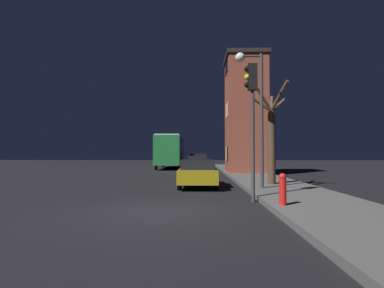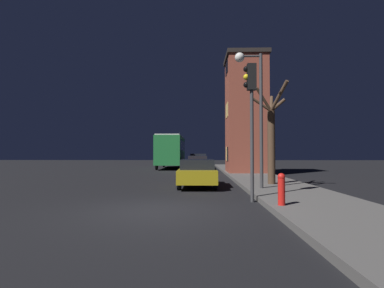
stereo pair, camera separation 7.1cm
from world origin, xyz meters
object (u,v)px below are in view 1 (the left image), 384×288
(car_far_lane, at_px, (198,161))
(fire_hydrant, at_px, (283,188))
(car_near_lane, at_px, (198,172))
(streetlamp, at_px, (253,95))
(traffic_light, at_px, (252,103))
(bus, at_px, (171,149))
(bare_tree, at_px, (272,136))
(car_mid_lane, at_px, (197,164))

(car_far_lane, relative_size, fire_hydrant, 4.97)
(car_near_lane, bearing_deg, streetlamp, -39.37)
(traffic_light, xyz_separation_m, car_near_lane, (-1.85, 4.49, -2.64))
(car_far_lane, distance_m, fire_hydrant, 23.07)
(bus, xyz_separation_m, car_far_lane, (2.91, -0.56, -1.26))
(streetlamp, relative_size, car_near_lane, 1.37)
(bare_tree, bearing_deg, car_far_lane, 101.82)
(car_far_lane, bearing_deg, fire_hydrant, -83.90)
(streetlamp, xyz_separation_m, traffic_light, (-0.52, -2.54, -0.78))
(streetlamp, distance_m, bare_tree, 2.65)
(car_mid_lane, xyz_separation_m, car_far_lane, (0.02, 6.86, 0.07))
(streetlamp, height_order, car_mid_lane, streetlamp)
(bare_tree, relative_size, car_mid_lane, 1.20)
(bus, bearing_deg, traffic_light, -77.66)
(bare_tree, relative_size, fire_hydrant, 5.25)
(streetlamp, distance_m, fire_hydrant, 5.42)
(car_mid_lane, bearing_deg, traffic_light, -82.52)
(car_near_lane, bearing_deg, bus, 99.59)
(car_near_lane, xyz_separation_m, car_mid_lane, (-0.05, 9.98, 0.03))
(traffic_light, xyz_separation_m, car_far_lane, (-1.88, 21.33, -2.54))
(bare_tree, xyz_separation_m, fire_hydrant, (-1.13, -5.83, -1.80))
(car_mid_lane, bearing_deg, bare_tree, -70.63)
(bus, bearing_deg, car_near_lane, -80.41)
(traffic_light, xyz_separation_m, bus, (-4.79, 21.89, -1.29))
(traffic_light, distance_m, bare_tree, 4.64)
(streetlamp, xyz_separation_m, car_mid_lane, (-2.42, 11.93, -3.40))
(bare_tree, distance_m, bus, 18.83)
(streetlamp, relative_size, car_mid_lane, 1.45)
(bare_tree, xyz_separation_m, bus, (-6.49, 17.67, -0.40))
(bare_tree, bearing_deg, streetlamp, -125.11)
(bus, distance_m, fire_hydrant, 24.14)
(streetlamp, bearing_deg, car_near_lane, 140.63)
(traffic_light, distance_m, fire_hydrant, 3.19)
(bus, bearing_deg, bare_tree, -69.82)
(bare_tree, bearing_deg, bus, 110.18)
(car_mid_lane, distance_m, car_far_lane, 6.86)
(bus, distance_m, car_far_lane, 3.22)
(streetlamp, relative_size, bus, 0.64)
(streetlamp, distance_m, car_mid_lane, 12.64)
(bus, height_order, car_far_lane, bus)
(streetlamp, relative_size, fire_hydrant, 6.37)
(traffic_light, xyz_separation_m, bare_tree, (1.70, 4.22, -0.89))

